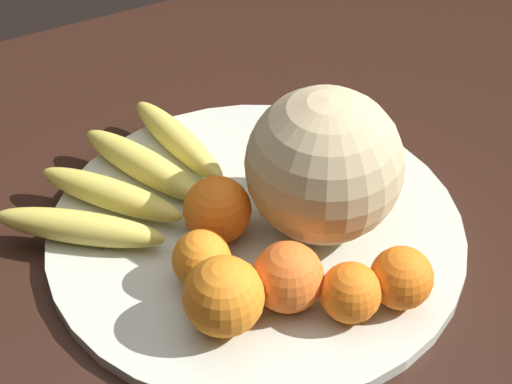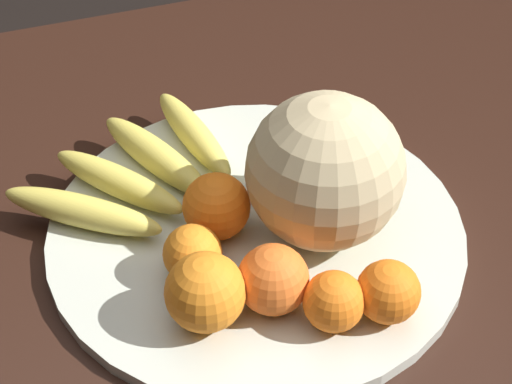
# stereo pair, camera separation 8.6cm
# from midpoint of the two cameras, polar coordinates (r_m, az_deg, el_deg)

# --- Properties ---
(kitchen_table) EXTENTS (1.27, 0.91, 0.74)m
(kitchen_table) POSITION_cam_midpoint_polar(r_m,az_deg,el_deg) (1.02, -2.56, -4.97)
(kitchen_table) COLOR black
(kitchen_table) RESTS_ON ground_plane
(fruit_bowl) EXTENTS (0.44, 0.44, 0.01)m
(fruit_bowl) POSITION_cam_midpoint_polar(r_m,az_deg,el_deg) (0.90, -2.74, -2.82)
(fruit_bowl) COLOR beige
(fruit_bowl) RESTS_ON kitchen_table
(melon) EXTENTS (0.16, 0.16, 0.16)m
(melon) POSITION_cam_midpoint_polar(r_m,az_deg,el_deg) (0.85, 1.69, 1.67)
(melon) COLOR #C6B284
(melon) RESTS_ON fruit_bowl
(banana_bunch) EXTENTS (0.26, 0.25, 0.04)m
(banana_bunch) POSITION_cam_midpoint_polar(r_m,az_deg,el_deg) (0.94, -11.01, 0.61)
(banana_bunch) COLOR brown
(banana_bunch) RESTS_ON fruit_bowl
(orange_front_left) EXTENTS (0.06, 0.06, 0.06)m
(orange_front_left) POSITION_cam_midpoint_polar(r_m,az_deg,el_deg) (0.83, -6.62, -4.62)
(orange_front_left) COLOR orange
(orange_front_left) RESTS_ON fruit_bowl
(orange_front_right) EXTENTS (0.06, 0.06, 0.06)m
(orange_front_right) POSITION_cam_midpoint_polar(r_m,az_deg,el_deg) (0.79, 3.11, -6.93)
(orange_front_right) COLOR orange
(orange_front_right) RESTS_ON fruit_bowl
(orange_mid_center) EXTENTS (0.07, 0.07, 0.07)m
(orange_mid_center) POSITION_cam_midpoint_polar(r_m,az_deg,el_deg) (0.80, -0.95, -5.85)
(orange_mid_center) COLOR orange
(orange_mid_center) RESTS_ON fruit_bowl
(orange_back_left) EXTENTS (0.07, 0.07, 0.07)m
(orange_back_left) POSITION_cam_midpoint_polar(r_m,az_deg,el_deg) (0.87, -5.44, -1.34)
(orange_back_left) COLOR orange
(orange_back_left) RESTS_ON fruit_bowl
(orange_back_right) EXTENTS (0.08, 0.08, 0.08)m
(orange_back_right) POSITION_cam_midpoint_polar(r_m,az_deg,el_deg) (0.78, -5.35, -7.10)
(orange_back_right) COLOR orange
(orange_back_right) RESTS_ON fruit_bowl
(orange_top_small) EXTENTS (0.06, 0.06, 0.06)m
(orange_top_small) POSITION_cam_midpoint_polar(r_m,az_deg,el_deg) (0.81, 6.68, -5.86)
(orange_top_small) COLOR orange
(orange_top_small) RESTS_ON fruit_bowl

